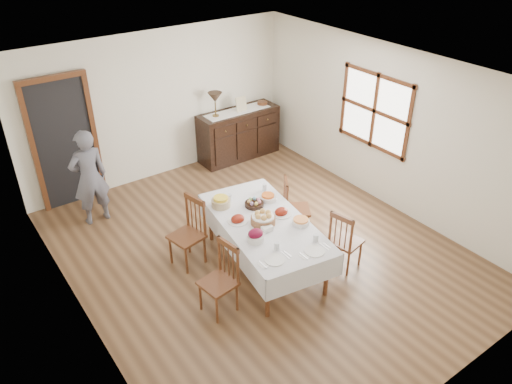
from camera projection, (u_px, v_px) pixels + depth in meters
ground at (260, 251)px, 7.27m from camera, size 6.00×6.00×0.00m
room_shell at (233, 141)px, 6.65m from camera, size 5.02×6.02×2.65m
dining_table at (264, 227)px, 6.67m from camera, size 1.39×2.25×0.73m
chair_left_near at (221, 278)px, 6.02m from camera, size 0.44×0.44×0.95m
chair_left_far at (189, 231)px, 6.82m from camera, size 0.49×0.49×1.00m
chair_right_near at (344, 240)px, 6.72m from camera, size 0.45×0.45×0.91m
chair_right_far at (294, 207)px, 7.43m from camera, size 0.53×0.53×0.92m
sideboard at (239, 134)px, 9.65m from camera, size 1.60×0.58×0.96m
person at (89, 175)px, 7.54m from camera, size 0.52×0.34×1.65m
bread_basket at (263, 219)px, 6.56m from camera, size 0.33×0.33×0.17m
egg_basket at (254, 204)px, 6.94m from camera, size 0.27×0.27×0.11m
ham_platter_a at (238, 219)px, 6.62m from camera, size 0.28×0.28×0.11m
ham_platter_b at (281, 212)px, 6.77m from camera, size 0.28×0.28×0.11m
beet_bowl at (256, 236)px, 6.23m from camera, size 0.22×0.22×0.16m
carrot_bowl at (268, 197)px, 7.08m from camera, size 0.24×0.24×0.09m
pineapple_bowl at (221, 202)px, 6.93m from camera, size 0.27×0.27×0.15m
casserole_dish at (301, 221)px, 6.56m from camera, size 0.23×0.23×0.08m
butter_dish at (267, 229)px, 6.43m from camera, size 0.15×0.11×0.07m
setting_left at (275, 255)px, 5.98m from camera, size 0.44×0.31×0.10m
setting_right at (315, 247)px, 6.12m from camera, size 0.44×0.31×0.10m
glass_far_a at (229, 197)px, 7.07m from camera, size 0.07×0.07×0.10m
glass_far_b at (265, 188)px, 7.30m from camera, size 0.06×0.06×0.10m
runner at (237, 111)px, 9.38m from camera, size 1.30×0.35×0.01m
table_lamp at (215, 98)px, 8.99m from camera, size 0.26×0.26×0.46m
picture_frame at (241, 104)px, 9.32m from camera, size 0.22×0.08×0.28m
deco_bowl at (262, 103)px, 9.67m from camera, size 0.20×0.20×0.06m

